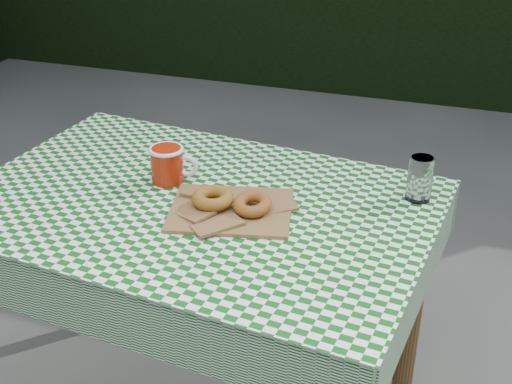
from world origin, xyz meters
TOP-DOWN VIEW (x-y plane):
  - table at (-0.09, -0.05)m, footprint 1.21×0.88m
  - tablecloth at (-0.09, -0.05)m, footprint 1.24×0.91m
  - paper_bag at (0.01, -0.07)m, footprint 0.33×0.29m
  - bagel_front at (-0.03, -0.08)m, footprint 0.13×0.13m
  - bagel_back at (0.07, -0.07)m, footprint 0.11×0.11m
  - coffee_mug at (-0.20, 0.03)m, footprint 0.19×0.19m
  - drinking_glass at (0.43, 0.13)m, footprint 0.07×0.07m

SIDE VIEW (x-z plane):
  - table at x=-0.09m, z-range 0.00..0.75m
  - tablecloth at x=-0.09m, z-range 0.75..0.76m
  - paper_bag at x=0.01m, z-range 0.76..0.77m
  - bagel_back at x=0.07m, z-range 0.77..0.80m
  - bagel_front at x=-0.03m, z-range 0.77..0.80m
  - coffee_mug at x=-0.20m, z-range 0.76..0.85m
  - drinking_glass at x=0.43m, z-range 0.76..0.87m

